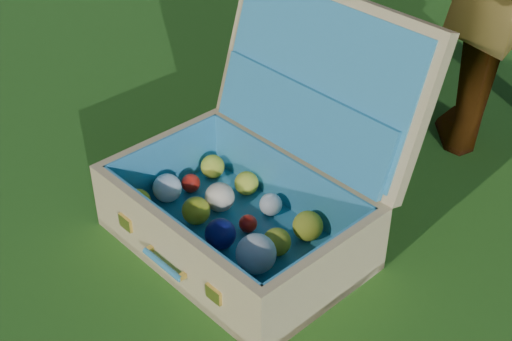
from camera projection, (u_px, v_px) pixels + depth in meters
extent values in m
plane|color=#215114|center=(135.00, 264.00, 1.50)|extent=(60.00, 60.00, 0.00)
cube|color=tan|center=(236.00, 242.00, 1.55)|extent=(0.58, 0.44, 0.02)
cube|color=tan|center=(172.00, 253.00, 1.41)|extent=(0.53, 0.10, 0.16)
cube|color=tan|center=(291.00, 184.00, 1.60)|extent=(0.53, 0.10, 0.16)
cube|color=tan|center=(162.00, 166.00, 1.66)|extent=(0.07, 0.32, 0.16)
cube|color=tan|center=(325.00, 279.00, 1.35)|extent=(0.07, 0.32, 0.16)
cube|color=teal|center=(236.00, 237.00, 1.54)|extent=(0.54, 0.39, 0.01)
cube|color=teal|center=(177.00, 247.00, 1.41)|extent=(0.49, 0.08, 0.14)
cube|color=teal|center=(287.00, 183.00, 1.59)|extent=(0.49, 0.08, 0.14)
cube|color=teal|center=(165.00, 165.00, 1.64)|extent=(0.06, 0.31, 0.14)
cube|color=teal|center=(321.00, 272.00, 1.35)|extent=(0.06, 0.31, 0.14)
cube|color=tan|center=(320.00, 76.00, 1.50)|extent=(0.55, 0.22, 0.35)
cube|color=teal|center=(315.00, 76.00, 1.49)|extent=(0.50, 0.18, 0.30)
cube|color=teal|center=(301.00, 121.00, 1.52)|extent=(0.48, 0.13, 0.15)
cube|color=#F2C659|center=(126.00, 223.00, 1.49)|extent=(0.04, 0.01, 0.03)
cube|color=#F2C659|center=(214.00, 294.00, 1.32)|extent=(0.04, 0.01, 0.03)
cylinder|color=teal|center=(162.00, 264.00, 1.40)|extent=(0.12, 0.03, 0.01)
cube|color=#F2C659|center=(149.00, 250.00, 1.44)|extent=(0.01, 0.02, 0.01)
cube|color=#F2C659|center=(182.00, 277.00, 1.38)|extent=(0.01, 0.02, 0.01)
sphere|color=gold|center=(138.00, 202.00, 1.58)|extent=(0.06, 0.06, 0.06)
sphere|color=orange|center=(162.00, 227.00, 1.52)|extent=(0.05, 0.05, 0.05)
sphere|color=beige|center=(197.00, 251.00, 1.46)|extent=(0.05, 0.05, 0.05)
sphere|color=#101251|center=(224.00, 278.00, 1.39)|extent=(0.06, 0.06, 0.06)
sphere|color=orange|center=(259.00, 305.00, 1.33)|extent=(0.05, 0.05, 0.05)
sphere|color=silver|center=(167.00, 188.00, 1.62)|extent=(0.07, 0.07, 0.07)
sphere|color=gold|center=(196.00, 211.00, 1.56)|extent=(0.06, 0.06, 0.06)
sphere|color=#101251|center=(220.00, 234.00, 1.49)|extent=(0.07, 0.07, 0.07)
sphere|color=silver|center=(256.00, 254.00, 1.43)|extent=(0.08, 0.08, 0.08)
sphere|color=orange|center=(295.00, 285.00, 1.38)|extent=(0.05, 0.05, 0.05)
sphere|color=red|center=(191.00, 183.00, 1.66)|extent=(0.04, 0.04, 0.04)
sphere|color=beige|center=(220.00, 197.00, 1.59)|extent=(0.07, 0.07, 0.07)
sphere|color=red|center=(248.00, 224.00, 1.54)|extent=(0.04, 0.04, 0.04)
sphere|color=gold|center=(277.00, 242.00, 1.48)|extent=(0.06, 0.06, 0.06)
sphere|color=gold|center=(320.00, 267.00, 1.42)|extent=(0.05, 0.05, 0.05)
sphere|color=gold|center=(213.00, 166.00, 1.70)|extent=(0.06, 0.06, 0.06)
sphere|color=gold|center=(246.00, 183.00, 1.65)|extent=(0.06, 0.06, 0.06)
sphere|color=silver|center=(271.00, 204.00, 1.59)|extent=(0.05, 0.05, 0.05)
sphere|color=gold|center=(308.00, 226.00, 1.51)|extent=(0.07, 0.07, 0.07)
sphere|color=gold|center=(345.00, 249.00, 1.46)|extent=(0.06, 0.06, 0.06)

